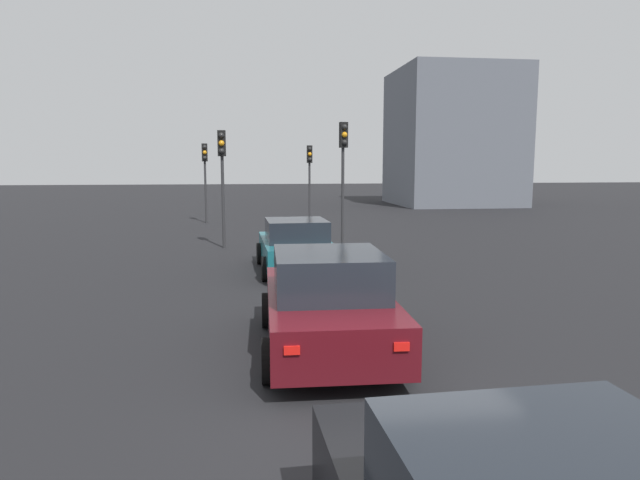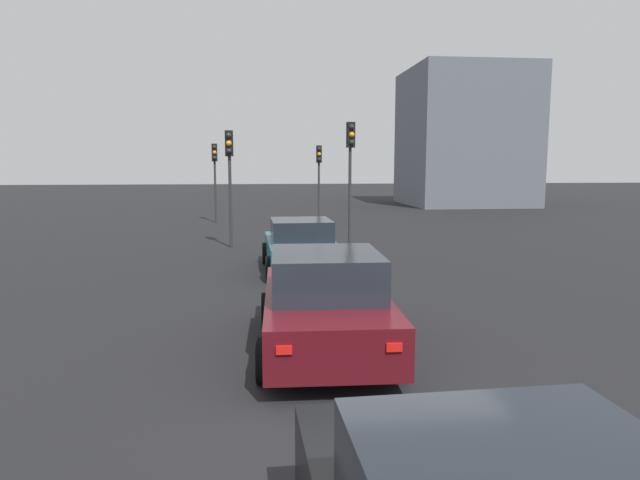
# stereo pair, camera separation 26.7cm
# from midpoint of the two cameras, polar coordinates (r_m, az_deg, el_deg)

# --- Properties ---
(ground_plane) EXTENTS (160.00, 160.00, 0.20)m
(ground_plane) POSITION_cam_midpoint_polar(r_m,az_deg,el_deg) (6.75, 3.65, -19.58)
(ground_plane) COLOR black
(car_teal_lead) EXTENTS (4.17, 2.15, 1.48)m
(car_teal_lead) POSITION_cam_midpoint_polar(r_m,az_deg,el_deg) (15.70, -2.96, -0.62)
(car_teal_lead) COLOR #19606B
(car_teal_lead) RESTS_ON ground_plane
(car_maroon_second) EXTENTS (4.43, 2.22, 1.64)m
(car_maroon_second) POSITION_cam_midpoint_polar(r_m,az_deg,el_deg) (9.02, -0.07, -6.47)
(car_maroon_second) COLOR #510F16
(car_maroon_second) RESTS_ON ground_plane
(traffic_light_near_left) EXTENTS (0.32, 0.28, 3.96)m
(traffic_light_near_left) POSITION_cam_midpoint_polar(r_m,az_deg,el_deg) (29.43, -1.33, 7.47)
(traffic_light_near_left) COLOR #2D2D30
(traffic_light_near_left) RESTS_ON ground_plane
(traffic_light_near_right) EXTENTS (0.32, 0.30, 4.03)m
(traffic_light_near_right) POSITION_cam_midpoint_polar(r_m,az_deg,el_deg) (29.20, -11.92, 7.40)
(traffic_light_near_right) COLOR #2D2D30
(traffic_light_near_right) RESTS_ON ground_plane
(traffic_light_far_left) EXTENTS (0.33, 0.31, 4.49)m
(traffic_light_far_left) POSITION_cam_midpoint_polar(r_m,az_deg,el_deg) (20.28, 2.03, 8.34)
(traffic_light_far_left) COLOR #2D2D30
(traffic_light_far_left) RESTS_ON ground_plane
(traffic_light_far_right) EXTENTS (0.32, 0.28, 4.17)m
(traffic_light_far_right) POSITION_cam_midpoint_polar(r_m,az_deg,el_deg) (20.19, -10.34, 7.63)
(traffic_light_far_right) COLOR #2D2D30
(traffic_light_far_right) RESTS_ON ground_plane
(building_facade_left) EXTENTS (8.79, 8.38, 9.88)m
(building_facade_left) POSITION_cam_midpoint_polar(r_m,az_deg,el_deg) (43.25, 13.19, 10.12)
(building_facade_left) COLOR slate
(building_facade_left) RESTS_ON ground_plane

